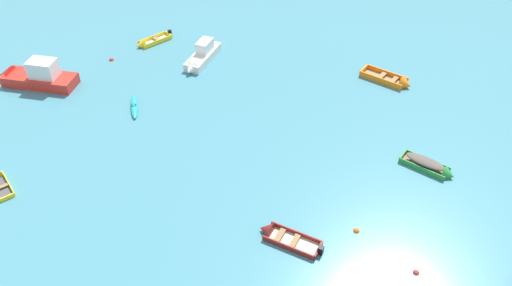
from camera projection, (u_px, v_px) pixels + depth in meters
The scene contains 10 objects.
rowboat_orange_center at pixel (396, 82), 39.67m from camera, with size 4.17×3.34×1.25m.
motor_launch_white_cluster_inner at pixel (201, 57), 42.06m from camera, with size 2.83×5.21×1.83m.
kayak_turquoise_near_camera at pixel (134, 107), 37.21m from camera, with size 1.28×3.07×0.29m.
motor_launch_red_outer_right at pixel (34, 76), 39.35m from camera, with size 6.64×2.83×2.61m.
rowboat_maroon_midfield_right at pixel (278, 235), 27.83m from camera, with size 3.74×2.50×1.10m.
rowboat_green_back_row_right at pixel (433, 167), 31.90m from camera, with size 3.47×2.80×1.00m.
rowboat_yellow_outer_left at pixel (148, 43), 44.57m from camera, with size 3.11×3.07×0.95m.
mooring_buoy_trailing at pixel (356, 231), 28.26m from camera, with size 0.36×0.36×0.36m, color orange.
mooring_buoy_midfield at pixel (112, 60), 42.64m from camera, with size 0.41×0.41×0.41m, color red.
mooring_buoy_between_boats_right at pixel (416, 273), 26.10m from camera, with size 0.35×0.35×0.35m, color red.
Camera 1 is at (1.27, -1.95, 22.01)m, focal length 34.98 mm.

